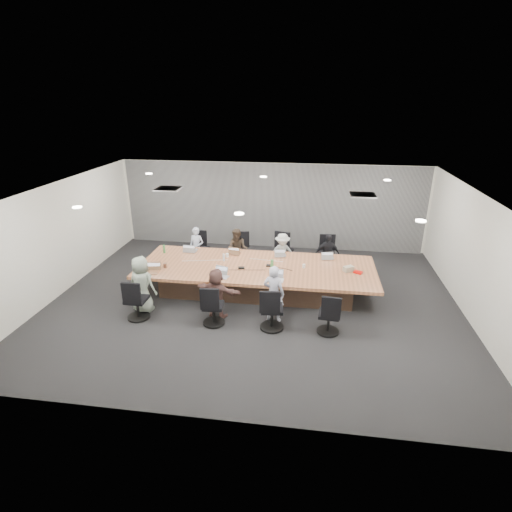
# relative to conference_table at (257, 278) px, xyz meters

# --- Properties ---
(floor) EXTENTS (10.00, 8.00, 0.00)m
(floor) POSITION_rel_conference_table_xyz_m (0.00, -0.50, -0.40)
(floor) COLOR #232325
(floor) RESTS_ON ground
(ceiling) EXTENTS (10.00, 8.00, 0.00)m
(ceiling) POSITION_rel_conference_table_xyz_m (0.00, -0.50, 2.40)
(ceiling) COLOR white
(ceiling) RESTS_ON wall_back
(wall_back) EXTENTS (10.00, 0.00, 2.80)m
(wall_back) POSITION_rel_conference_table_xyz_m (0.00, 3.50, 1.00)
(wall_back) COLOR silver
(wall_back) RESTS_ON ground
(wall_front) EXTENTS (10.00, 0.00, 2.80)m
(wall_front) POSITION_rel_conference_table_xyz_m (0.00, -4.50, 1.00)
(wall_front) COLOR silver
(wall_front) RESTS_ON ground
(wall_left) EXTENTS (0.00, 8.00, 2.80)m
(wall_left) POSITION_rel_conference_table_xyz_m (-5.00, -0.50, 1.00)
(wall_left) COLOR silver
(wall_left) RESTS_ON ground
(wall_right) EXTENTS (0.00, 8.00, 2.80)m
(wall_right) POSITION_rel_conference_table_xyz_m (5.00, -0.50, 1.00)
(wall_right) COLOR silver
(wall_right) RESTS_ON ground
(curtain) EXTENTS (9.80, 0.04, 2.80)m
(curtain) POSITION_rel_conference_table_xyz_m (0.00, 3.42, 1.00)
(curtain) COLOR gray
(curtain) RESTS_ON ground
(conference_table) EXTENTS (6.00, 2.20, 0.74)m
(conference_table) POSITION_rel_conference_table_xyz_m (0.00, 0.00, 0.00)
(conference_table) COLOR #483226
(conference_table) RESTS_ON ground
(chair_0) EXTENTS (0.59, 0.59, 0.76)m
(chair_0) POSITION_rel_conference_table_xyz_m (-1.97, 1.70, -0.02)
(chair_0) COLOR black
(chair_0) RESTS_ON ground
(chair_1) EXTENTS (0.61, 0.61, 0.79)m
(chair_1) POSITION_rel_conference_table_xyz_m (-0.74, 1.70, -0.01)
(chair_1) COLOR black
(chair_1) RESTS_ON ground
(chair_2) EXTENTS (0.72, 0.72, 0.88)m
(chair_2) POSITION_rel_conference_table_xyz_m (0.55, 1.70, 0.04)
(chair_2) COLOR black
(chair_2) RESTS_ON ground
(chair_3) EXTENTS (0.61, 0.61, 0.85)m
(chair_3) POSITION_rel_conference_table_xyz_m (1.81, 1.70, 0.02)
(chair_3) COLOR black
(chair_3) RESTS_ON ground
(chair_4) EXTENTS (0.55, 0.55, 0.80)m
(chair_4) POSITION_rel_conference_table_xyz_m (-2.51, -1.70, -0.00)
(chair_4) COLOR black
(chair_4) RESTS_ON ground
(chair_5) EXTENTS (0.55, 0.55, 0.77)m
(chair_5) POSITION_rel_conference_table_xyz_m (-0.73, -1.70, -0.02)
(chair_5) COLOR black
(chair_5) RESTS_ON ground
(chair_6) EXTENTS (0.61, 0.61, 0.82)m
(chair_6) POSITION_rel_conference_table_xyz_m (0.58, -1.70, 0.01)
(chair_6) COLOR black
(chair_6) RESTS_ON ground
(chair_7) EXTENTS (0.55, 0.55, 0.75)m
(chair_7) POSITION_rel_conference_table_xyz_m (1.80, -1.70, -0.03)
(chair_7) COLOR black
(chair_7) RESTS_ON ground
(person_0) EXTENTS (0.49, 0.37, 1.24)m
(person_0) POSITION_rel_conference_table_xyz_m (-1.97, 1.35, 0.22)
(person_0) COLOR silver
(person_0) RESTS_ON ground
(laptop_0) EXTENTS (0.36, 0.25, 0.02)m
(laptop_0) POSITION_rel_conference_table_xyz_m (-1.97, 0.80, 0.35)
(laptop_0) COLOR #B2B2B7
(laptop_0) RESTS_ON conference_table
(person_1) EXTENTS (0.66, 0.54, 1.25)m
(person_1) POSITION_rel_conference_table_xyz_m (-0.74, 1.35, 0.22)
(person_1) COLOR #3E3126
(person_1) RESTS_ON ground
(laptop_1) EXTENTS (0.37, 0.29, 0.02)m
(laptop_1) POSITION_rel_conference_table_xyz_m (-0.74, 0.80, 0.35)
(laptop_1) COLOR #8C6647
(laptop_1) RESTS_ON conference_table
(person_2) EXTENTS (0.84, 0.60, 1.18)m
(person_2) POSITION_rel_conference_table_xyz_m (0.55, 1.35, 0.19)
(person_2) COLOR #B6BCB7
(person_2) RESTS_ON ground
(laptop_2) EXTENTS (0.31, 0.23, 0.02)m
(laptop_2) POSITION_rel_conference_table_xyz_m (0.55, 0.80, 0.35)
(laptop_2) COLOR #B2B2B7
(laptop_2) RESTS_ON conference_table
(person_3) EXTENTS (0.77, 0.47, 1.23)m
(person_3) POSITION_rel_conference_table_xyz_m (1.81, 1.35, 0.21)
(person_3) COLOR black
(person_3) RESTS_ON ground
(laptop_3) EXTENTS (0.34, 0.26, 0.02)m
(laptop_3) POSITION_rel_conference_table_xyz_m (1.81, 0.80, 0.35)
(laptop_3) COLOR #B2B2B7
(laptop_3) RESTS_ON conference_table
(person_4) EXTENTS (0.75, 0.57, 1.38)m
(person_4) POSITION_rel_conference_table_xyz_m (-2.51, -1.35, 0.29)
(person_4) COLOR gray
(person_4) RESTS_ON ground
(laptop_4) EXTENTS (0.39, 0.30, 0.02)m
(laptop_4) POSITION_rel_conference_table_xyz_m (-2.51, -0.80, 0.35)
(laptop_4) COLOR #8C6647
(laptop_4) RESTS_ON conference_table
(person_5) EXTENTS (1.16, 0.62, 1.19)m
(person_5) POSITION_rel_conference_table_xyz_m (-0.73, -1.35, 0.20)
(person_5) COLOR brown
(person_5) RESTS_ON ground
(laptop_5) EXTENTS (0.36, 0.29, 0.02)m
(laptop_5) POSITION_rel_conference_table_xyz_m (-0.73, -0.80, 0.35)
(laptop_5) COLOR #B2B2B7
(laptop_5) RESTS_ON conference_table
(person_6) EXTENTS (0.55, 0.43, 1.35)m
(person_6) POSITION_rel_conference_table_xyz_m (0.58, -1.35, 0.27)
(person_6) COLOR #AEB0C5
(person_6) RESTS_ON ground
(laptop_6) EXTENTS (0.35, 0.26, 0.02)m
(laptop_6) POSITION_rel_conference_table_xyz_m (0.58, -0.80, 0.35)
(laptop_6) COLOR #B2B2B7
(laptop_6) RESTS_ON conference_table
(bottle_green_left) EXTENTS (0.08, 0.08, 0.23)m
(bottle_green_left) POSITION_rel_conference_table_xyz_m (-2.65, 0.53, 0.45)
(bottle_green_left) COLOR #418845
(bottle_green_left) RESTS_ON conference_table
(bottle_green_right) EXTENTS (0.09, 0.09, 0.27)m
(bottle_green_right) POSITION_rel_conference_table_xyz_m (0.42, -0.20, 0.47)
(bottle_green_right) COLOR #418845
(bottle_green_right) RESTS_ON conference_table
(bottle_clear) EXTENTS (0.07, 0.07, 0.20)m
(bottle_clear) POSITION_rel_conference_table_xyz_m (-0.90, 0.20, 0.44)
(bottle_clear) COLOR silver
(bottle_clear) RESTS_ON conference_table
(cup_white_far) EXTENTS (0.10, 0.10, 0.10)m
(cup_white_far) POSITION_rel_conference_table_xyz_m (-0.87, 0.48, 0.39)
(cup_white_far) COLOR white
(cup_white_far) RESTS_ON conference_table
(cup_white_near) EXTENTS (0.09, 0.09, 0.09)m
(cup_white_near) POSITION_rel_conference_table_xyz_m (1.20, 0.05, 0.39)
(cup_white_near) COLOR white
(cup_white_near) RESTS_ON conference_table
(mug_brown) EXTENTS (0.11, 0.11, 0.11)m
(mug_brown) POSITION_rel_conference_table_xyz_m (-2.27, -0.43, 0.39)
(mug_brown) COLOR brown
(mug_brown) RESTS_ON conference_table
(mic_left) EXTENTS (0.18, 0.14, 0.03)m
(mic_left) POSITION_rel_conference_table_xyz_m (-0.36, -0.22, 0.35)
(mic_left) COLOR black
(mic_left) RESTS_ON conference_table
(mic_right) EXTENTS (0.17, 0.11, 0.03)m
(mic_right) POSITION_rel_conference_table_xyz_m (0.33, 0.03, 0.36)
(mic_right) COLOR black
(mic_right) RESTS_ON conference_table
(stapler) EXTENTS (0.15, 0.06, 0.05)m
(stapler) POSITION_rel_conference_table_xyz_m (0.55, -0.25, 0.37)
(stapler) COLOR black
(stapler) RESTS_ON conference_table
(canvas_bag) EXTENTS (0.28, 0.26, 0.13)m
(canvas_bag) POSITION_rel_conference_table_xyz_m (2.30, -0.01, 0.40)
(canvas_bag) COLOR tan
(canvas_bag) RESTS_ON conference_table
(snack_packet) EXTENTS (0.23, 0.20, 0.04)m
(snack_packet) POSITION_rel_conference_table_xyz_m (2.52, -0.09, 0.36)
(snack_packet) COLOR red
(snack_packet) RESTS_ON conference_table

